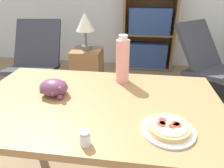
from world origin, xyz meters
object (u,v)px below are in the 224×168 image
Objects in this scene: side_table at (88,73)px; pizza_on_plate at (168,128)px; salt_shaker at (85,138)px; table_lamp at (85,24)px; lounge_chair_near at (37,71)px; bookshelf at (150,20)px; drink_bottle at (123,60)px; lounge_chair_far at (206,74)px; grape_bunch at (54,88)px.

pizza_on_plate is at bearing -64.57° from side_table.
table_lamp is (-0.43, 1.66, 0.12)m from salt_shaker.
salt_shaker is 2.06m from lounge_chair_near.
side_table is 1.44× the size of table_lamp.
lounge_chair_near is 1.83m from bookshelf.
drink_bottle is at bearing -96.06° from bookshelf.
lounge_chair_far reaches higher than pizza_on_plate.
lounge_chair_far is (1.27, 1.53, -0.50)m from grape_bunch.
salt_shaker is at bearing -160.97° from lounge_chair_far.
lounge_chair_near is at bearing 123.28° from salt_shaker.
salt_shaker is (-0.08, -0.55, -0.10)m from drink_bottle.
lounge_chair_near is at bearing -143.23° from bookshelf.
drink_bottle is at bearing -65.14° from side_table.
pizza_on_plate is 0.24× the size of lounge_chair_near.
salt_shaker reaches higher than side_table.
bookshelf is 1.30m from table_lamp.
grape_bunch is at bearing -146.69° from drink_bottle.
side_table is (0.67, -0.01, 0.01)m from lounge_chair_near.
drink_bottle reaches higher than pizza_on_plate.
bookshelf is (0.31, 2.72, 0.02)m from salt_shaker.
side_table is (-0.51, 1.11, -0.58)m from drink_bottle.
salt_shaker is at bearing -52.71° from grape_bunch.
pizza_on_plate is at bearing -90.16° from bookshelf.
side_table is at bearing 115.43° from pizza_on_plate.
drink_bottle is 4.91× the size of salt_shaker.
drink_bottle reaches higher than lounge_chair_near.
salt_shaker is 2.18m from lounge_chair_far.
pizza_on_plate is at bearing -21.28° from grape_bunch.
side_table is at bearing -125.01° from bookshelf.
table_lamp reaches higher than lounge_chair_far.
bookshelf is at bearing 54.99° from side_table.
bookshelf reaches higher than drink_bottle.
grape_bunch is 2.66× the size of salt_shaker.
side_table is at bearing 145.65° from lounge_chair_far.
lounge_chair_near is 2.12m from lounge_chair_far.
grape_bunch is 0.42m from salt_shaker.
table_lamp is (0.67, -0.01, 0.60)m from lounge_chair_near.
grape_bunch reaches higher than salt_shaker.
side_table is (-0.74, 1.55, -0.46)m from pizza_on_plate.
pizza_on_plate is 0.51m from drink_bottle.
bookshelf is 1.39m from side_table.
pizza_on_plate is 1.72m from table_lamp.
pizza_on_plate is at bearing -56.07° from lounge_chair_near.
bookshelf is (1.41, 1.05, 0.51)m from lounge_chair_near.
drink_bottle is at bearing 81.40° from salt_shaker.
pizza_on_plate is 0.13× the size of bookshelf.
salt_shaker is (-0.31, -0.11, 0.01)m from pizza_on_plate.
table_lamp reaches higher than pizza_on_plate.
lounge_chair_near and lounge_chair_far have the same top height.
lounge_chair_near is 2.13× the size of table_lamp.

